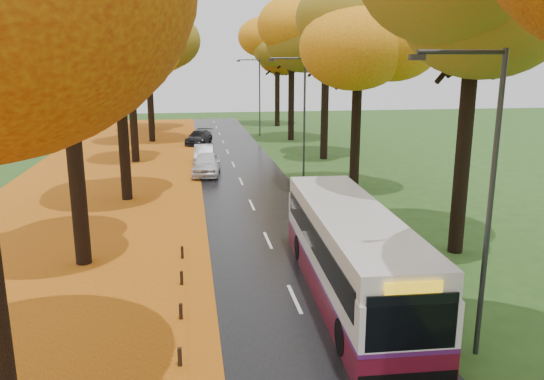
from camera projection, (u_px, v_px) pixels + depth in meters
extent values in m
cube|color=black|center=(250.00, 201.00, 30.03)|extent=(6.50, 90.00, 0.04)
cube|color=silver|center=(250.00, 200.00, 30.02)|extent=(0.12, 90.00, 0.01)
cube|color=maroon|center=(85.00, 207.00, 28.68)|extent=(12.00, 90.00, 0.02)
cube|color=orange|center=(195.00, 202.00, 29.57)|extent=(0.90, 90.00, 0.01)
cylinder|color=black|center=(74.00, 148.00, 19.67)|extent=(0.60, 0.60, 9.15)
cylinder|color=black|center=(123.00, 130.00, 29.50)|extent=(0.60, 0.60, 8.00)
ellipsoid|color=yellow|center=(117.00, 37.00, 28.32)|extent=(9.20, 9.20, 7.18)
cylinder|color=black|center=(133.00, 107.00, 40.86)|extent=(0.60, 0.60, 8.58)
ellipsoid|color=yellow|center=(128.00, 35.00, 39.60)|extent=(8.00, 8.00, 6.24)
cylinder|color=black|center=(150.00, 95.00, 51.45)|extent=(0.60, 0.60, 9.15)
ellipsoid|color=yellow|center=(147.00, 34.00, 50.10)|extent=(9.20, 9.20, 7.18)
cylinder|color=black|center=(151.00, 95.00, 61.09)|extent=(0.60, 0.60, 8.00)
ellipsoid|color=yellow|center=(148.00, 50.00, 59.92)|extent=(8.00, 8.00, 6.24)
cylinder|color=black|center=(464.00, 142.00, 20.96)|extent=(0.60, 0.60, 9.22)
cylinder|color=black|center=(356.00, 122.00, 32.51)|extent=(0.60, 0.60, 8.19)
ellipsoid|color=#BE800E|center=(359.00, 35.00, 31.31)|extent=(9.20, 9.20, 7.18)
cylinder|color=black|center=(325.00, 105.00, 42.14)|extent=(0.60, 0.60, 8.70)
ellipsoid|color=#BE800E|center=(326.00, 34.00, 40.86)|extent=(8.20, 8.20, 6.40)
cylinder|color=black|center=(291.00, 94.00, 52.55)|extent=(0.60, 0.60, 9.22)
ellipsoid|color=#BE800E|center=(292.00, 33.00, 51.20)|extent=(9.20, 9.20, 7.18)
cylinder|color=black|center=(277.00, 92.00, 64.29)|extent=(0.60, 0.60, 8.19)
ellipsoid|color=#BE800E|center=(277.00, 49.00, 63.08)|extent=(8.20, 8.20, 6.40)
cube|color=black|center=(180.00, 357.00, 13.67)|extent=(0.11, 0.11, 0.52)
cube|color=black|center=(181.00, 312.00, 16.17)|extent=(0.11, 0.11, 0.52)
cube|color=black|center=(182.00, 278.00, 18.66)|extent=(0.11, 0.11, 0.52)
cube|color=black|center=(182.00, 253.00, 21.16)|extent=(0.11, 0.11, 0.52)
cylinder|color=#333538|center=(490.00, 211.00, 13.40)|extent=(0.14, 0.14, 8.00)
cylinder|color=#333538|center=(462.00, 52.00, 12.32)|extent=(2.20, 0.11, 0.11)
cube|color=#333538|center=(417.00, 57.00, 12.18)|extent=(0.35, 0.18, 0.14)
cylinder|color=#333538|center=(304.00, 120.00, 34.53)|extent=(0.14, 0.14, 8.00)
cylinder|color=#333538|center=(288.00, 58.00, 33.44)|extent=(2.20, 0.11, 0.11)
cube|color=#333538|center=(271.00, 60.00, 33.31)|extent=(0.35, 0.18, 0.14)
cylinder|color=#333538|center=(260.00, 98.00, 55.65)|extent=(0.14, 0.14, 8.00)
cylinder|color=#333538|center=(249.00, 60.00, 54.57)|extent=(2.20, 0.11, 0.11)
cube|color=#333538|center=(238.00, 61.00, 54.43)|extent=(0.35, 0.18, 0.14)
cube|color=#570D1D|center=(349.00, 281.00, 17.88)|extent=(2.95, 11.11, 0.90)
cube|color=silver|center=(350.00, 250.00, 17.62)|extent=(2.95, 11.11, 1.30)
cube|color=silver|center=(351.00, 221.00, 17.38)|extent=(2.89, 10.89, 0.70)
cube|color=#4D1857|center=(350.00, 267.00, 17.76)|extent=(2.97, 11.14, 0.12)
cube|color=black|center=(351.00, 238.00, 17.53)|extent=(2.94, 10.23, 0.85)
cube|color=black|center=(411.00, 323.00, 12.28)|extent=(2.21, 0.15, 1.40)
cube|color=yellow|center=(414.00, 288.00, 12.08)|extent=(1.38, 0.12, 0.28)
cube|color=black|center=(407.00, 378.00, 12.65)|extent=(2.46, 0.22, 0.35)
cylinder|color=black|center=(344.00, 337.00, 14.12)|extent=(0.32, 1.01, 1.00)
cylinder|color=black|center=(425.00, 332.00, 14.38)|extent=(0.32, 1.01, 1.00)
cylinder|color=black|center=(300.00, 247.00, 20.93)|extent=(0.32, 1.01, 1.00)
cylinder|color=black|center=(356.00, 245.00, 21.19)|extent=(0.32, 1.01, 1.00)
imported|color=silver|center=(206.00, 164.00, 36.69)|extent=(2.30, 4.67, 1.53)
imported|color=#989A9F|center=(204.00, 154.00, 41.25)|extent=(1.62, 4.17, 1.35)
imported|color=black|center=(199.00, 137.00, 50.65)|extent=(3.07, 4.75, 1.28)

